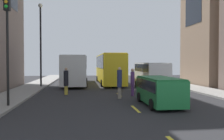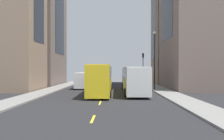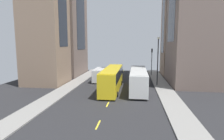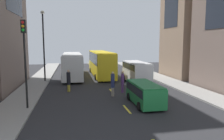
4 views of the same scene
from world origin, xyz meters
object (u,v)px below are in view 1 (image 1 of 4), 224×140
at_px(delivery_van_white, 151,74).
at_px(car_green_0, 159,89).
at_px(pedestrian_crossing_near, 66,81).
at_px(pedestrian_crossing_mid, 120,82).
at_px(traffic_light_near_corner, 7,29).
at_px(city_bus_white, 75,68).
at_px(streetcar_yellow, 109,67).
at_px(pedestrian_walking_far, 133,81).

height_order(delivery_van_white, car_green_0, delivery_van_white).
bearing_deg(pedestrian_crossing_near, pedestrian_crossing_mid, -43.06).
xyz_separation_m(pedestrian_crossing_mid, traffic_light_near_corner, (-6.81, -2.81, 3.26)).
xyz_separation_m(car_green_0, traffic_light_near_corner, (-8.76, 0.22, 3.46)).
relative_size(car_green_0, pedestrian_crossing_near, 2.09).
bearing_deg(city_bus_white, delivery_van_white, -40.13).
height_order(pedestrian_crossing_mid, pedestrian_crossing_near, pedestrian_crossing_mid).
bearing_deg(traffic_light_near_corner, pedestrian_crossing_mid, 22.40).
bearing_deg(car_green_0, streetcar_yellow, 94.66).
bearing_deg(car_green_0, pedestrian_crossing_near, 136.21).
xyz_separation_m(pedestrian_crossing_near, traffic_light_near_corner, (-2.87, -5.43, 3.32)).
bearing_deg(pedestrian_crossing_mid, car_green_0, -38.37).
bearing_deg(streetcar_yellow, pedestrian_walking_far, -87.23).
bearing_deg(city_bus_white, streetcar_yellow, 7.93).
relative_size(delivery_van_white, car_green_0, 1.27).
xyz_separation_m(city_bus_white, traffic_light_near_corner, (-3.27, -14.91, 2.45)).
relative_size(streetcar_yellow, car_green_0, 2.72).
distance_m(pedestrian_walking_far, traffic_light_near_corner, 9.59).
bearing_deg(pedestrian_crossing_near, car_green_0, -53.22).
relative_size(car_green_0, pedestrian_crossing_mid, 2.02).
relative_size(streetcar_yellow, delivery_van_white, 2.15).
xyz_separation_m(delivery_van_white, traffic_light_near_corner, (-10.82, -8.54, 2.94)).
height_order(city_bus_white, streetcar_yellow, streetcar_yellow).
distance_m(delivery_van_white, traffic_light_near_corner, 14.10).
bearing_deg(streetcar_yellow, traffic_light_near_corner, -115.76).
relative_size(pedestrian_crossing_mid, pedestrian_walking_far, 1.06).
bearing_deg(pedestrian_walking_far, pedestrian_crossing_near, 1.03).
bearing_deg(pedestrian_crossing_near, pedestrian_walking_far, -24.13).
xyz_separation_m(streetcar_yellow, pedestrian_crossing_near, (-4.61, -10.06, -0.98)).
bearing_deg(car_green_0, city_bus_white, 109.93).
height_order(delivery_van_white, pedestrian_crossing_near, delivery_van_white).
distance_m(car_green_0, pedestrian_crossing_near, 8.16).
relative_size(pedestrian_walking_far, pedestrian_crossing_near, 0.97).
bearing_deg(pedestrian_crossing_mid, pedestrian_crossing_near, 165.24).
distance_m(streetcar_yellow, pedestrian_crossing_near, 11.11).
distance_m(streetcar_yellow, car_green_0, 15.80).
xyz_separation_m(city_bus_white, delivery_van_white, (7.55, -6.36, -0.49)).
height_order(pedestrian_walking_far, traffic_light_near_corner, traffic_light_near_corner).
xyz_separation_m(car_green_0, pedestrian_crossing_near, (-5.89, 5.65, 0.14)).
relative_size(delivery_van_white, pedestrian_walking_far, 2.72).
xyz_separation_m(car_green_0, pedestrian_walking_far, (-0.73, 4.29, 0.15)).
relative_size(delivery_van_white, traffic_light_near_corner, 0.93).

